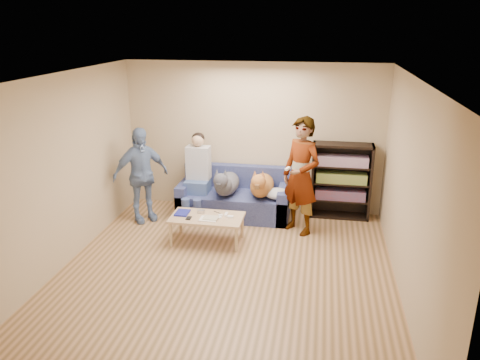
% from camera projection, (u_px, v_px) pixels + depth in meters
% --- Properties ---
extents(ground, '(5.00, 5.00, 0.00)m').
position_uv_depth(ground, '(224.00, 275.00, 6.26)').
color(ground, olive).
rests_on(ground, ground).
extents(ceiling, '(5.00, 5.00, 0.00)m').
position_uv_depth(ceiling, '(222.00, 78.00, 5.42)').
color(ceiling, white).
rests_on(ceiling, ground).
extents(wall_back, '(4.50, 0.00, 4.50)m').
position_uv_depth(wall_back, '(253.00, 138.00, 8.17)').
color(wall_back, tan).
rests_on(wall_back, ground).
extents(wall_front, '(4.50, 0.00, 4.50)m').
position_uv_depth(wall_front, '(154.00, 292.00, 3.51)').
color(wall_front, tan).
rests_on(wall_front, ground).
extents(wall_left, '(0.00, 5.00, 5.00)m').
position_uv_depth(wall_left, '(58.00, 174.00, 6.21)').
color(wall_left, tan).
rests_on(wall_left, ground).
extents(wall_right, '(0.00, 5.00, 5.00)m').
position_uv_depth(wall_right, '(411.00, 195.00, 5.47)').
color(wall_right, tan).
rests_on(wall_right, ground).
extents(blanket, '(0.47, 0.40, 0.16)m').
position_uv_depth(blanket, '(278.00, 194.00, 7.77)').
color(blanket, silver).
rests_on(blanket, sofa).
extents(person_standing_right, '(0.81, 0.78, 1.87)m').
position_uv_depth(person_standing_right, '(301.00, 176.00, 7.29)').
color(person_standing_right, gray).
rests_on(person_standing_right, ground).
extents(person_standing_left, '(0.97, 0.92, 1.61)m').
position_uv_depth(person_standing_left, '(141.00, 175.00, 7.76)').
color(person_standing_left, '#7AA0C3').
rests_on(person_standing_left, ground).
extents(held_controller, '(0.08, 0.13, 0.03)m').
position_uv_depth(held_controller, '(288.00, 169.00, 7.08)').
color(held_controller, white).
rests_on(held_controller, person_standing_right).
extents(notebook_blue, '(0.20, 0.26, 0.03)m').
position_uv_depth(notebook_blue, '(182.00, 213.00, 7.20)').
color(notebook_blue, navy).
rests_on(notebook_blue, coffee_table).
extents(papers, '(0.26, 0.20, 0.02)m').
position_uv_depth(papers, '(208.00, 219.00, 6.98)').
color(papers, white).
rests_on(papers, coffee_table).
extents(magazine, '(0.22, 0.17, 0.01)m').
position_uv_depth(magazine, '(211.00, 218.00, 6.99)').
color(magazine, '#BAB295').
rests_on(magazine, coffee_table).
extents(camera_silver, '(0.11, 0.06, 0.05)m').
position_uv_depth(camera_silver, '(201.00, 212.00, 7.21)').
color(camera_silver, silver).
rests_on(camera_silver, coffee_table).
extents(controller_a, '(0.04, 0.13, 0.03)m').
position_uv_depth(controller_a, '(226.00, 214.00, 7.13)').
color(controller_a, white).
rests_on(controller_a, coffee_table).
extents(controller_b, '(0.09, 0.06, 0.03)m').
position_uv_depth(controller_b, '(230.00, 217.00, 7.04)').
color(controller_b, white).
rests_on(controller_b, coffee_table).
extents(headphone_cup_a, '(0.07, 0.07, 0.02)m').
position_uv_depth(headphone_cup_a, '(219.00, 217.00, 7.03)').
color(headphone_cup_a, white).
rests_on(headphone_cup_a, coffee_table).
extents(headphone_cup_b, '(0.07, 0.07, 0.02)m').
position_uv_depth(headphone_cup_b, '(221.00, 215.00, 7.11)').
color(headphone_cup_b, silver).
rests_on(headphone_cup_b, coffee_table).
extents(pen_orange, '(0.13, 0.06, 0.01)m').
position_uv_depth(pen_orange, '(203.00, 220.00, 6.94)').
color(pen_orange, '#C65E1B').
rests_on(pen_orange, coffee_table).
extents(pen_black, '(0.13, 0.08, 0.01)m').
position_uv_depth(pen_black, '(217.00, 212.00, 7.23)').
color(pen_black, black).
rests_on(pen_black, coffee_table).
extents(wallet, '(0.07, 0.12, 0.02)m').
position_uv_depth(wallet, '(189.00, 218.00, 7.01)').
color(wallet, black).
rests_on(wallet, coffee_table).
extents(sofa, '(1.90, 0.85, 0.82)m').
position_uv_depth(sofa, '(235.00, 199.00, 8.17)').
color(sofa, '#515B93').
rests_on(sofa, ground).
extents(person_seated, '(0.40, 0.73, 1.47)m').
position_uv_depth(person_seated, '(197.00, 173.00, 7.99)').
color(person_seated, '#445897').
rests_on(person_seated, sofa).
extents(dog_gray, '(0.40, 1.24, 0.57)m').
position_uv_depth(dog_gray, '(226.00, 183.00, 7.90)').
color(dog_gray, '#52545D').
rests_on(dog_gray, sofa).
extents(dog_tan, '(0.39, 1.16, 0.57)m').
position_uv_depth(dog_tan, '(261.00, 185.00, 7.83)').
color(dog_tan, '#B47437').
rests_on(dog_tan, sofa).
extents(coffee_table, '(1.10, 0.60, 0.42)m').
position_uv_depth(coffee_table, '(207.00, 219.00, 7.10)').
color(coffee_table, tan).
rests_on(coffee_table, ground).
extents(bookshelf, '(1.00, 0.34, 1.30)m').
position_uv_depth(bookshelf, '(341.00, 179.00, 7.96)').
color(bookshelf, black).
rests_on(bookshelf, ground).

